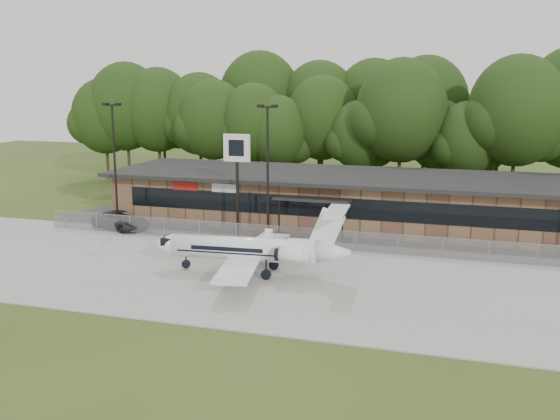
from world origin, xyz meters
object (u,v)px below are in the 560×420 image
(terminal, at_px, (351,198))
(pole_sign, at_px, (237,159))
(suv, at_px, (121,220))
(business_jet, at_px, (252,250))

(terminal, distance_m, pole_sign, 11.12)
(suv, bearing_deg, terminal, -46.44)
(suv, bearing_deg, business_jet, -100.23)
(pole_sign, bearing_deg, business_jet, -64.40)
(terminal, distance_m, suv, 19.25)
(pole_sign, bearing_deg, suv, -177.60)
(business_jet, height_order, suv, business_jet)
(pole_sign, bearing_deg, terminal, 43.21)
(terminal, xyz_separation_m, suv, (-17.63, -7.60, -1.44))
(terminal, bearing_deg, pole_sign, -136.59)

